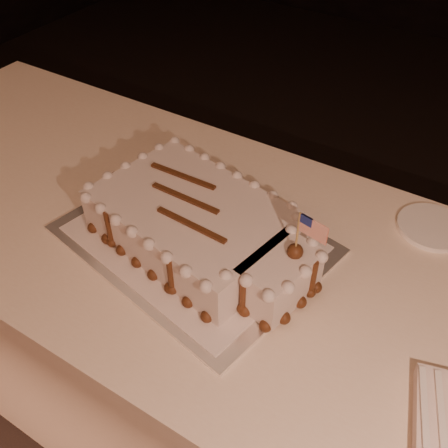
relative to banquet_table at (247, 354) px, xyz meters
The scene contains 5 objects.
banquet_table is the anchor object (origin of this frame).
cake_board 0.40m from the banquet_table, 169.77° to the right, with size 0.55×0.42×0.01m, color white.
doily 0.41m from the banquet_table, 169.77° to the right, with size 0.49×0.38×0.00m, color white.
sheet_cake 0.45m from the banquet_table, 164.42° to the right, with size 0.54×0.37×0.21m.
side_plate 0.57m from the banquet_table, 43.99° to the left, with size 0.16×0.16×0.01m, color white.
Camera 1 is at (0.34, -0.06, 1.54)m, focal length 40.00 mm.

